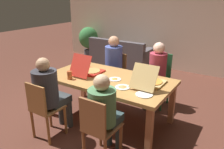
{
  "coord_description": "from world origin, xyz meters",
  "views": [
    {
      "loc": [
        1.88,
        -2.83,
        2.05
      ],
      "look_at": [
        0.0,
        0.1,
        0.78
      ],
      "focal_mm": 35.94,
      "sensor_mm": 36.0,
      "label": 1
    }
  ],
  "objects_px": {
    "person_3": "(104,109)",
    "couch": "(120,57)",
    "drinking_glass_0": "(70,75)",
    "drinking_glass_1": "(50,72)",
    "person_1": "(113,61)",
    "chair_2": "(43,108)",
    "pizza_box_0": "(89,70)",
    "plate_1": "(115,79)",
    "person_2": "(49,91)",
    "chair_1": "(116,71)",
    "dining_table": "(109,83)",
    "potted_plant": "(89,39)",
    "pizza_box_1": "(150,81)",
    "person_0": "(156,70)",
    "plate_3": "(144,95)",
    "plate_0": "(123,87)",
    "plate_2": "(102,85)",
    "chair_0": "(159,76)",
    "chair_3": "(98,128)"
  },
  "relations": [
    {
      "from": "pizza_box_0",
      "to": "chair_0",
      "type": "bearing_deg",
      "value": 48.76
    },
    {
      "from": "chair_2",
      "to": "person_1",
      "type": "bearing_deg",
      "value": 90.0
    },
    {
      "from": "chair_0",
      "to": "chair_3",
      "type": "distance_m",
      "value": 1.96
    },
    {
      "from": "chair_0",
      "to": "person_0",
      "type": "relative_size",
      "value": 0.81
    },
    {
      "from": "dining_table",
      "to": "plate_1",
      "type": "height_order",
      "value": "plate_1"
    },
    {
      "from": "person_0",
      "to": "pizza_box_0",
      "type": "relative_size",
      "value": 2.26
    },
    {
      "from": "person_2",
      "to": "couch",
      "type": "xyz_separation_m",
      "value": [
        -0.8,
        3.38,
        -0.42
      ]
    },
    {
      "from": "chair_2",
      "to": "plate_3",
      "type": "relative_size",
      "value": 3.78
    },
    {
      "from": "person_1",
      "to": "potted_plant",
      "type": "bearing_deg",
      "value": 138.16
    },
    {
      "from": "chair_0",
      "to": "person_0",
      "type": "xyz_separation_m",
      "value": [
        -0.0,
        -0.15,
        0.17
      ]
    },
    {
      "from": "chair_1",
      "to": "chair_2",
      "type": "bearing_deg",
      "value": -90.0
    },
    {
      "from": "drinking_glass_1",
      "to": "chair_0",
      "type": "bearing_deg",
      "value": 45.5
    },
    {
      "from": "chair_0",
      "to": "chair_1",
      "type": "relative_size",
      "value": 1.15
    },
    {
      "from": "person_3",
      "to": "drinking_glass_1",
      "type": "height_order",
      "value": "person_3"
    },
    {
      "from": "pizza_box_1",
      "to": "drinking_glass_0",
      "type": "distance_m",
      "value": 1.27
    },
    {
      "from": "chair_1",
      "to": "couch",
      "type": "distance_m",
      "value": 1.76
    },
    {
      "from": "person_0",
      "to": "plate_2",
      "type": "distance_m",
      "value": 1.23
    },
    {
      "from": "plate_2",
      "to": "potted_plant",
      "type": "relative_size",
      "value": 0.2
    },
    {
      "from": "pizza_box_0",
      "to": "plate_3",
      "type": "bearing_deg",
      "value": -13.65
    },
    {
      "from": "person_1",
      "to": "plate_3",
      "type": "xyz_separation_m",
      "value": [
        1.24,
        -1.15,
        0.01
      ]
    },
    {
      "from": "person_3",
      "to": "pizza_box_1",
      "type": "relative_size",
      "value": 2.03
    },
    {
      "from": "dining_table",
      "to": "plate_0",
      "type": "relative_size",
      "value": 9.25
    },
    {
      "from": "chair_0",
      "to": "person_2",
      "type": "height_order",
      "value": "person_2"
    },
    {
      "from": "drinking_glass_0",
      "to": "drinking_glass_1",
      "type": "height_order",
      "value": "drinking_glass_0"
    },
    {
      "from": "person_3",
      "to": "plate_1",
      "type": "relative_size",
      "value": 5.72
    },
    {
      "from": "chair_0",
      "to": "person_2",
      "type": "distance_m",
      "value": 2.09
    },
    {
      "from": "dining_table",
      "to": "chair_0",
      "type": "bearing_deg",
      "value": 65.11
    },
    {
      "from": "person_1",
      "to": "pizza_box_0",
      "type": "distance_m",
      "value": 0.87
    },
    {
      "from": "dining_table",
      "to": "drinking_glass_0",
      "type": "distance_m",
      "value": 0.64
    },
    {
      "from": "chair_0",
      "to": "drinking_glass_0",
      "type": "bearing_deg",
      "value": -124.81
    },
    {
      "from": "person_1",
      "to": "person_0",
      "type": "bearing_deg",
      "value": -0.59
    },
    {
      "from": "plate_1",
      "to": "person_1",
      "type": "bearing_deg",
      "value": 124.3
    },
    {
      "from": "drinking_glass_1",
      "to": "couch",
      "type": "xyz_separation_m",
      "value": [
        -0.37,
        2.94,
        -0.5
      ]
    },
    {
      "from": "plate_1",
      "to": "pizza_box_0",
      "type": "bearing_deg",
      "value": 178.02
    },
    {
      "from": "plate_0",
      "to": "couch",
      "type": "height_order",
      "value": "couch"
    },
    {
      "from": "drinking_glass_0",
      "to": "person_0",
      "type": "bearing_deg",
      "value": 52.04
    },
    {
      "from": "chair_2",
      "to": "pizza_box_1",
      "type": "height_order",
      "value": "pizza_box_1"
    },
    {
      "from": "plate_0",
      "to": "person_1",
      "type": "bearing_deg",
      "value": 128.49
    },
    {
      "from": "chair_0",
      "to": "potted_plant",
      "type": "height_order",
      "value": "potted_plant"
    },
    {
      "from": "chair_3",
      "to": "plate_3",
      "type": "distance_m",
      "value": 0.77
    },
    {
      "from": "plate_3",
      "to": "person_3",
      "type": "bearing_deg",
      "value": -118.07
    },
    {
      "from": "person_2",
      "to": "couch",
      "type": "bearing_deg",
      "value": 103.38
    },
    {
      "from": "pizza_box_0",
      "to": "plate_1",
      "type": "bearing_deg",
      "value": -1.98
    },
    {
      "from": "chair_2",
      "to": "drinking_glass_0",
      "type": "height_order",
      "value": "chair_2"
    },
    {
      "from": "person_2",
      "to": "person_0",
      "type": "bearing_deg",
      "value": 60.63
    },
    {
      "from": "person_3",
      "to": "couch",
      "type": "xyz_separation_m",
      "value": [
        -1.76,
        3.36,
        -0.39
      ]
    },
    {
      "from": "plate_3",
      "to": "drinking_glass_0",
      "type": "relative_size",
      "value": 1.79
    },
    {
      "from": "person_1",
      "to": "chair_2",
      "type": "distance_m",
      "value": 1.86
    },
    {
      "from": "person_0",
      "to": "person_1",
      "type": "xyz_separation_m",
      "value": [
        -0.96,
        0.01,
        0.02
      ]
    },
    {
      "from": "person_2",
      "to": "drinking_glass_1",
      "type": "relative_size",
      "value": 11.56
    }
  ]
}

